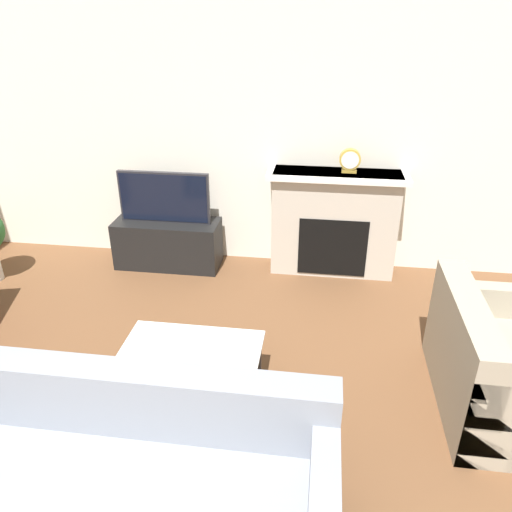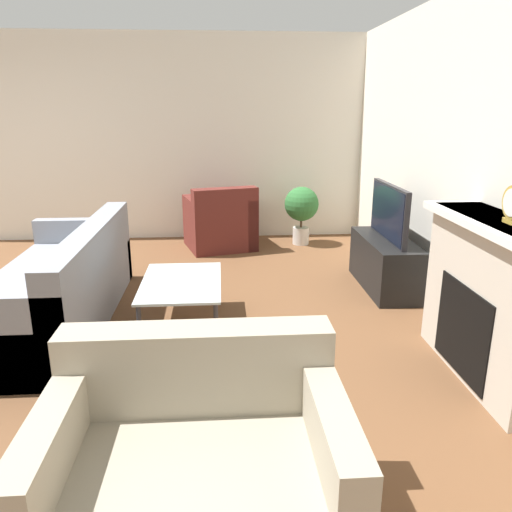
{
  "view_description": "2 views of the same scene",
  "coord_description": "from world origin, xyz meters",
  "px_view_note": "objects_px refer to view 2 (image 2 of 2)",
  "views": [
    {
      "loc": [
        0.92,
        -0.42,
        2.54
      ],
      "look_at": [
        0.46,
        2.87,
        0.88
      ],
      "focal_mm": 35.0,
      "sensor_mm": 36.0,
      "label": 1
    },
    {
      "loc": [
        3.99,
        2.64,
        1.77
      ],
      "look_at": [
        0.42,
        2.9,
        0.7
      ],
      "focal_mm": 35.0,
      "sensor_mm": 36.0,
      "label": 2
    }
  ],
  "objects_px": {
    "coffee_table": "(181,285)",
    "potted_plant": "(301,207)",
    "armchair_by_window": "(221,225)",
    "couch_sectional": "(57,290)",
    "couch_loveseat": "(197,473)",
    "tv": "(389,212)"
  },
  "relations": [
    {
      "from": "couch_loveseat",
      "to": "coffee_table",
      "type": "xyz_separation_m",
      "value": [
        -2.16,
        -0.21,
        0.06
      ]
    },
    {
      "from": "coffee_table",
      "to": "couch_loveseat",
      "type": "bearing_deg",
      "value": 5.68
    },
    {
      "from": "coffee_table",
      "to": "potted_plant",
      "type": "xyz_separation_m",
      "value": [
        -2.5,
        1.4,
        0.15
      ]
    },
    {
      "from": "couch_sectional",
      "to": "couch_loveseat",
      "type": "height_order",
      "value": "same"
    },
    {
      "from": "tv",
      "to": "couch_loveseat",
      "type": "distance_m",
      "value": 3.45
    },
    {
      "from": "tv",
      "to": "armchair_by_window",
      "type": "height_order",
      "value": "tv"
    },
    {
      "from": "couch_loveseat",
      "to": "coffee_table",
      "type": "height_order",
      "value": "couch_loveseat"
    },
    {
      "from": "couch_sectional",
      "to": "potted_plant",
      "type": "relative_size",
      "value": 3.01
    },
    {
      "from": "tv",
      "to": "armchair_by_window",
      "type": "distance_m",
      "value": 2.35
    },
    {
      "from": "couch_loveseat",
      "to": "armchair_by_window",
      "type": "xyz_separation_m",
      "value": [
        -4.53,
        0.12,
        0.01
      ]
    },
    {
      "from": "armchair_by_window",
      "to": "potted_plant",
      "type": "bearing_deg",
      "value": 171.56
    },
    {
      "from": "coffee_table",
      "to": "potted_plant",
      "type": "relative_size",
      "value": 1.28
    },
    {
      "from": "tv",
      "to": "couch_sectional",
      "type": "relative_size",
      "value": 0.41
    },
    {
      "from": "armchair_by_window",
      "to": "potted_plant",
      "type": "height_order",
      "value": "armchair_by_window"
    },
    {
      "from": "tv",
      "to": "potted_plant",
      "type": "relative_size",
      "value": 1.24
    },
    {
      "from": "tv",
      "to": "potted_plant",
      "type": "height_order",
      "value": "tv"
    },
    {
      "from": "armchair_by_window",
      "to": "coffee_table",
      "type": "distance_m",
      "value": 2.39
    },
    {
      "from": "couch_loveseat",
      "to": "coffee_table",
      "type": "relative_size",
      "value": 1.25
    },
    {
      "from": "tv",
      "to": "couch_sectional",
      "type": "height_order",
      "value": "tv"
    },
    {
      "from": "couch_sectional",
      "to": "armchair_by_window",
      "type": "distance_m",
      "value": 2.62
    },
    {
      "from": "potted_plant",
      "to": "armchair_by_window",
      "type": "bearing_deg",
      "value": -83.18
    },
    {
      "from": "couch_sectional",
      "to": "potted_plant",
      "type": "bearing_deg",
      "value": 133.81
    }
  ]
}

